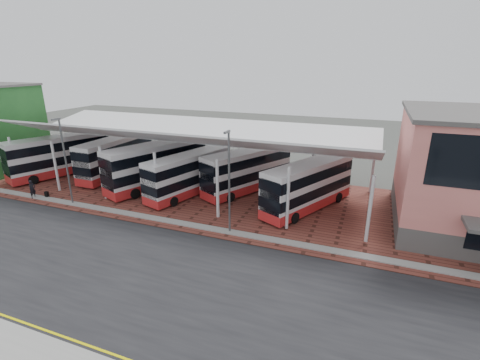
{
  "coord_description": "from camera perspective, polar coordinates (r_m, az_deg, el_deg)",
  "views": [
    {
      "loc": [
        11.54,
        -16.19,
        12.66
      ],
      "look_at": [
        1.81,
        9.04,
        3.44
      ],
      "focal_mm": 26.0,
      "sensor_mm": 36.0,
      "label": 1
    }
  ],
  "objects": [
    {
      "name": "bus_0",
      "position": [
        45.45,
        -27.51,
        3.53
      ],
      "size": [
        6.36,
        11.25,
        4.56
      ],
      "rotation": [
        0.0,
        0.0,
        -0.37
      ],
      "color": "silver",
      "rests_on": "forecourt"
    },
    {
      "name": "bus_2",
      "position": [
        37.39,
        -13.46,
        2.32
      ],
      "size": [
        6.55,
        11.46,
        4.65
      ],
      "rotation": [
        0.0,
        0.0,
        -0.37
      ],
      "color": "silver",
      "rests_on": "forecourt"
    },
    {
      "name": "pedestrian",
      "position": [
        39.23,
        -30.91,
        -1.29
      ],
      "size": [
        0.47,
        0.68,
        1.81
      ],
      "primitive_type": "imported",
      "rotation": [
        0.0,
        0.0,
        1.62
      ],
      "color": "black",
      "rests_on": "forecourt"
    },
    {
      "name": "lamp_west",
      "position": [
        35.01,
        -26.76,
        3.07
      ],
      "size": [
        0.16,
        0.9,
        8.07
      ],
      "color": "#4F5255",
      "rests_on": "ground"
    },
    {
      "name": "north_kerb",
      "position": [
        28.16,
        -5.57,
        -7.83
      ],
      "size": [
        120.0,
        0.8,
        0.14
      ],
      "primitive_type": "cube",
      "color": "gray",
      "rests_on": "ground"
    },
    {
      "name": "bus_4",
      "position": [
        35.22,
        1.22,
        1.51
      ],
      "size": [
        6.8,
        10.32,
        4.27
      ],
      "rotation": [
        0.0,
        0.0,
        -0.47
      ],
      "color": "silver",
      "rests_on": "forecourt"
    },
    {
      "name": "road",
      "position": [
        22.89,
        -13.89,
        -15.35
      ],
      "size": [
        120.0,
        14.0,
        0.02
      ],
      "primitive_type": "cube",
      "color": "black",
      "rests_on": "ground"
    },
    {
      "name": "ground",
      "position": [
        23.57,
        -12.48,
        -14.16
      ],
      "size": [
        140.0,
        140.0,
        0.0
      ],
      "primitive_type": "plane",
      "color": "#3D3F3A"
    },
    {
      "name": "yellow_line_far",
      "position": [
        19.57,
        -24.16,
        -23.36
      ],
      "size": [
        120.0,
        0.12,
        0.01
      ],
      "primitive_type": "cube",
      "color": "#DDD300",
      "rests_on": "road"
    },
    {
      "name": "forecourt",
      "position": [
        33.21,
        2.78,
        -3.56
      ],
      "size": [
        72.0,
        16.0,
        0.06
      ],
      "primitive_type": "cube",
      "color": "brown",
      "rests_on": "ground"
    },
    {
      "name": "lamp_east",
      "position": [
        25.78,
        -1.81,
        0.03
      ],
      "size": [
        0.16,
        0.9,
        8.07
      ],
      "color": "#4F5255",
      "rests_on": "ground"
    },
    {
      "name": "suitcase",
      "position": [
        38.92,
        -29.14,
        -2.08
      ],
      "size": [
        0.35,
        0.25,
        0.6
      ],
      "primitive_type": "cube",
      "color": "black",
      "rests_on": "forecourt"
    },
    {
      "name": "bus_3",
      "position": [
        34.72,
        -8.32,
        0.91
      ],
      "size": [
        5.13,
        10.2,
        4.11
      ],
      "rotation": [
        0.0,
        0.0,
        -0.3
      ],
      "color": "silver",
      "rests_on": "forecourt"
    },
    {
      "name": "bus_1",
      "position": [
        42.78,
        -19.64,
        3.61
      ],
      "size": [
        2.72,
        10.63,
        4.38
      ],
      "rotation": [
        0.0,
        0.0,
        -0.01
      ],
      "color": "silver",
      "rests_on": "forecourt"
    },
    {
      "name": "canopy",
      "position": [
        35.53,
        -9.01,
        7.45
      ],
      "size": [
        37.0,
        11.63,
        7.07
      ],
      "color": "silver",
      "rests_on": "ground"
    },
    {
      "name": "bus_5",
      "position": [
        31.47,
        11.13,
        -0.99
      ],
      "size": [
        6.64,
        10.38,
        4.27
      ],
      "rotation": [
        0.0,
        0.0,
        -0.45
      ],
      "color": "silver",
      "rests_on": "forecourt"
    },
    {
      "name": "yellow_line_near",
      "position": [
        19.42,
        -24.83,
        -23.84
      ],
      "size": [
        120.0,
        0.12,
        0.01
      ],
      "primitive_type": "cube",
      "color": "#DDD300",
      "rests_on": "road"
    }
  ]
}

